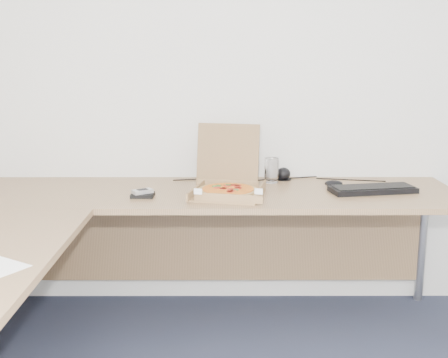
{
  "coord_description": "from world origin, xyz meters",
  "views": [
    {
      "loc": [
        -0.46,
        -1.51,
        1.42
      ],
      "look_at": [
        -0.45,
        1.28,
        0.82
      ],
      "focal_mm": 46.59,
      "sensor_mm": 36.0,
      "label": 1
    }
  ],
  "objects_px": {
    "drinking_glass": "(271,170)",
    "keyboard": "(373,190)",
    "pizza_box": "(228,187)",
    "wallet": "(143,195)",
    "desk": "(140,220)"
  },
  "relations": [
    {
      "from": "drinking_glass",
      "to": "keyboard",
      "type": "xyz_separation_m",
      "value": [
        0.5,
        -0.23,
        -0.05
      ]
    },
    {
      "from": "pizza_box",
      "to": "wallet",
      "type": "xyz_separation_m",
      "value": [
        -0.42,
        -0.04,
        -0.03
      ]
    },
    {
      "from": "desk",
      "to": "drinking_glass",
      "type": "xyz_separation_m",
      "value": [
        0.64,
        0.64,
        0.1
      ]
    },
    {
      "from": "desk",
      "to": "pizza_box",
      "type": "bearing_deg",
      "value": 41.44
    },
    {
      "from": "pizza_box",
      "to": "wallet",
      "type": "distance_m",
      "value": 0.43
    },
    {
      "from": "drinking_glass",
      "to": "wallet",
      "type": "bearing_deg",
      "value": -153.4
    },
    {
      "from": "pizza_box",
      "to": "keyboard",
      "type": "distance_m",
      "value": 0.74
    },
    {
      "from": "drinking_glass",
      "to": "keyboard",
      "type": "bearing_deg",
      "value": -25.1
    },
    {
      "from": "keyboard",
      "to": "wallet",
      "type": "bearing_deg",
      "value": 174.23
    },
    {
      "from": "wallet",
      "to": "pizza_box",
      "type": "bearing_deg",
      "value": 7.47
    },
    {
      "from": "pizza_box",
      "to": "keyboard",
      "type": "bearing_deg",
      "value": 17.02
    },
    {
      "from": "desk",
      "to": "pizza_box",
      "type": "relative_size",
      "value": 6.51
    },
    {
      "from": "pizza_box",
      "to": "wallet",
      "type": "height_order",
      "value": "pizza_box"
    },
    {
      "from": "pizza_box",
      "to": "drinking_glass",
      "type": "xyz_separation_m",
      "value": [
        0.24,
        0.29,
        0.03
      ]
    },
    {
      "from": "desk",
      "to": "keyboard",
      "type": "height_order",
      "value": "keyboard"
    }
  ]
}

